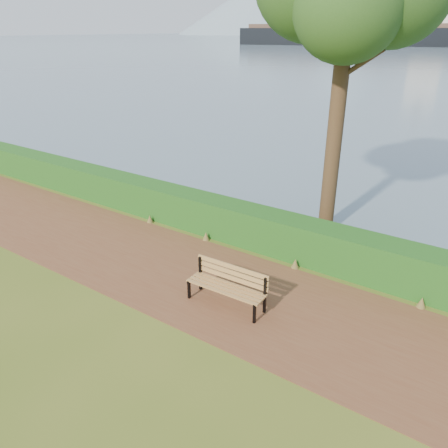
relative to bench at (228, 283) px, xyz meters
The scene contains 5 objects.
ground 1.21m from the bench, behind, with size 140.00×140.00×0.00m, color #485E1A.
path 1.27m from the bench, 159.38° to the left, with size 40.00×3.40×0.01m, color brown.
hedge 2.93m from the bench, 112.01° to the left, with size 32.00×0.85×1.00m, color #174B15.
bench is the anchor object (origin of this frame).
cargo_ship 157.97m from the bench, 107.93° to the left, with size 76.66×27.56×23.03m.
Camera 1 is at (5.43, -6.55, 5.33)m, focal length 35.00 mm.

